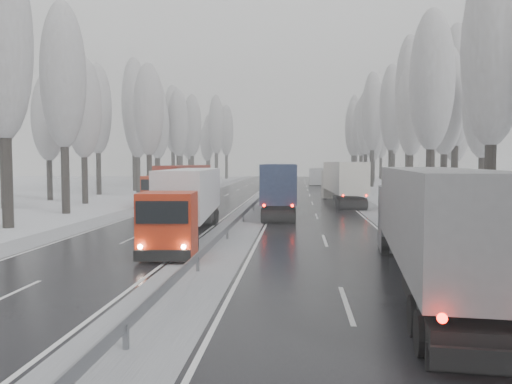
# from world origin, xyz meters

# --- Properties ---
(ground) EXTENTS (260.00, 260.00, 0.00)m
(ground) POSITION_xyz_m (0.00, 0.00, 0.00)
(ground) COLOR silver
(ground) RESTS_ON ground
(carriageway_right) EXTENTS (7.50, 200.00, 0.03)m
(carriageway_right) POSITION_xyz_m (5.25, 30.00, 0.01)
(carriageway_right) COLOR black
(carriageway_right) RESTS_ON ground
(carriageway_left) EXTENTS (7.50, 200.00, 0.03)m
(carriageway_left) POSITION_xyz_m (-5.25, 30.00, 0.01)
(carriageway_left) COLOR black
(carriageway_left) RESTS_ON ground
(median_slush) EXTENTS (3.00, 200.00, 0.04)m
(median_slush) POSITION_xyz_m (0.00, 30.00, 0.02)
(median_slush) COLOR #A1A3A9
(median_slush) RESTS_ON ground
(shoulder_right) EXTENTS (2.40, 200.00, 0.04)m
(shoulder_right) POSITION_xyz_m (10.20, 30.00, 0.02)
(shoulder_right) COLOR #A1A3A9
(shoulder_right) RESTS_ON ground
(shoulder_left) EXTENTS (2.40, 200.00, 0.04)m
(shoulder_left) POSITION_xyz_m (-10.20, 30.00, 0.02)
(shoulder_left) COLOR #A1A3A9
(shoulder_left) RESTS_ON ground
(median_guardrail) EXTENTS (0.12, 200.00, 0.76)m
(median_guardrail) POSITION_xyz_m (0.00, 29.99, 0.60)
(median_guardrail) COLOR slate
(median_guardrail) RESTS_ON ground
(tree_16) EXTENTS (3.60, 3.60, 16.53)m
(tree_16) POSITION_xyz_m (15.04, 15.67, 10.67)
(tree_16) COLOR black
(tree_16) RESTS_ON ground
(tree_18) EXTENTS (3.60, 3.60, 16.58)m
(tree_18) POSITION_xyz_m (14.51, 27.03, 10.70)
(tree_18) COLOR black
(tree_18) RESTS_ON ground
(tree_19) EXTENTS (3.60, 3.60, 14.57)m
(tree_19) POSITION_xyz_m (20.02, 31.03, 9.42)
(tree_19) COLOR black
(tree_19) RESTS_ON ground
(tree_20) EXTENTS (3.60, 3.60, 15.71)m
(tree_20) POSITION_xyz_m (17.90, 35.17, 10.14)
(tree_20) COLOR black
(tree_20) RESTS_ON ground
(tree_21) EXTENTS (3.60, 3.60, 18.62)m
(tree_21) POSITION_xyz_m (20.12, 39.17, 12.00)
(tree_21) COLOR black
(tree_21) RESTS_ON ground
(tree_22) EXTENTS (3.60, 3.60, 15.86)m
(tree_22) POSITION_xyz_m (17.02, 45.60, 10.24)
(tree_22) COLOR black
(tree_22) RESTS_ON ground
(tree_23) EXTENTS (3.60, 3.60, 13.55)m
(tree_23) POSITION_xyz_m (23.31, 49.60, 8.77)
(tree_23) COLOR black
(tree_23) RESTS_ON ground
(tree_24) EXTENTS (3.60, 3.60, 20.49)m
(tree_24) POSITION_xyz_m (17.90, 51.02, 13.19)
(tree_24) COLOR black
(tree_24) RESTS_ON ground
(tree_25) EXTENTS (3.60, 3.60, 19.44)m
(tree_25) POSITION_xyz_m (24.81, 55.02, 12.52)
(tree_25) COLOR black
(tree_25) RESTS_ON ground
(tree_26) EXTENTS (3.60, 3.60, 18.78)m
(tree_26) POSITION_xyz_m (17.56, 61.27, 12.10)
(tree_26) COLOR black
(tree_26) RESTS_ON ground
(tree_27) EXTENTS (3.60, 3.60, 17.62)m
(tree_27) POSITION_xyz_m (24.72, 65.27, 11.36)
(tree_27) COLOR black
(tree_27) RESTS_ON ground
(tree_28) EXTENTS (3.60, 3.60, 19.62)m
(tree_28) POSITION_xyz_m (16.34, 71.95, 12.64)
(tree_28) COLOR black
(tree_28) RESTS_ON ground
(tree_29) EXTENTS (3.60, 3.60, 18.11)m
(tree_29) POSITION_xyz_m (23.71, 75.95, 11.67)
(tree_29) COLOR black
(tree_29) RESTS_ON ground
(tree_30) EXTENTS (3.60, 3.60, 17.86)m
(tree_30) POSITION_xyz_m (16.56, 81.70, 11.52)
(tree_30) COLOR black
(tree_30) RESTS_ON ground
(tree_31) EXTENTS (3.60, 3.60, 18.58)m
(tree_31) POSITION_xyz_m (22.48, 85.70, 11.97)
(tree_31) COLOR black
(tree_31) RESTS_ON ground
(tree_32) EXTENTS (3.60, 3.60, 17.33)m
(tree_32) POSITION_xyz_m (16.63, 89.21, 11.18)
(tree_32) COLOR black
(tree_32) RESTS_ON ground
(tree_33) EXTENTS (3.60, 3.60, 14.33)m
(tree_33) POSITION_xyz_m (19.77, 93.21, 9.26)
(tree_33) COLOR black
(tree_33) RESTS_ON ground
(tree_34) EXTENTS (3.60, 3.60, 17.63)m
(tree_34) POSITION_xyz_m (15.73, 96.32, 11.37)
(tree_34) COLOR black
(tree_34) RESTS_ON ground
(tree_35) EXTENTS (3.60, 3.60, 18.25)m
(tree_35) POSITION_xyz_m (24.94, 100.32, 11.77)
(tree_35) COLOR black
(tree_35) RESTS_ON ground
(tree_36) EXTENTS (3.60, 3.60, 20.23)m
(tree_36) POSITION_xyz_m (17.04, 106.16, 13.02)
(tree_36) COLOR black
(tree_36) RESTS_ON ground
(tree_37) EXTENTS (3.60, 3.60, 16.37)m
(tree_37) POSITION_xyz_m (24.02, 110.16, 10.56)
(tree_37) COLOR black
(tree_37) RESTS_ON ground
(tree_38) EXTENTS (3.60, 3.60, 17.97)m
(tree_38) POSITION_xyz_m (18.73, 116.73, 11.59)
(tree_38) COLOR black
(tree_38) RESTS_ON ground
(tree_39) EXTENTS (3.60, 3.60, 16.19)m
(tree_39) POSITION_xyz_m (21.55, 120.73, 10.45)
(tree_39) COLOR black
(tree_39) RESTS_ON ground
(tree_56) EXTENTS (3.60, 3.60, 18.12)m
(tree_56) POSITION_xyz_m (-14.71, 15.70, 11.68)
(tree_56) COLOR black
(tree_56) RESTS_ON ground
(tree_58) EXTENTS (3.60, 3.60, 17.21)m
(tree_58) POSITION_xyz_m (-15.13, 24.57, 11.10)
(tree_58) COLOR black
(tree_58) RESTS_ON ground
(tree_59) EXTENTS (3.60, 3.60, 18.41)m
(tree_59) POSITION_xyz_m (-22.80, 28.57, 11.87)
(tree_59) COLOR black
(tree_59) RESTS_ON ground
(tree_60) EXTENTS (3.60, 3.60, 14.84)m
(tree_60) POSITION_xyz_m (-17.75, 34.20, 9.59)
(tree_60) COLOR black
(tree_60) RESTS_ON ground
(tree_61) EXTENTS (3.60, 3.60, 13.95)m
(tree_61) POSITION_xyz_m (-23.52, 38.20, 9.02)
(tree_61) COLOR black
(tree_61) RESTS_ON ground
(tree_62) EXTENTS (3.60, 3.60, 16.04)m
(tree_62) POSITION_xyz_m (-13.94, 43.73, 10.36)
(tree_62) COLOR black
(tree_62) RESTS_ON ground
(tree_63) EXTENTS (3.60, 3.60, 16.88)m
(tree_63) POSITION_xyz_m (-21.85, 47.73, 10.89)
(tree_63) COLOR black
(tree_63) RESTS_ON ground
(tree_64) EXTENTS (3.60, 3.60, 15.42)m
(tree_64) POSITION_xyz_m (-18.26, 52.71, 9.96)
(tree_64) COLOR black
(tree_64) RESTS_ON ground
(tree_65) EXTENTS (3.60, 3.60, 19.48)m
(tree_65) POSITION_xyz_m (-20.05, 56.71, 12.55)
(tree_65) COLOR black
(tree_65) RESTS_ON ground
(tree_66) EXTENTS (3.60, 3.60, 15.23)m
(tree_66) POSITION_xyz_m (-18.16, 62.35, 9.84)
(tree_66) COLOR black
(tree_66) RESTS_ON ground
(tree_67) EXTENTS (3.60, 3.60, 17.09)m
(tree_67) POSITION_xyz_m (-19.54, 66.35, 11.03)
(tree_67) COLOR black
(tree_67) RESTS_ON ground
(tree_68) EXTENTS (3.60, 3.60, 16.65)m
(tree_68) POSITION_xyz_m (-16.58, 69.11, 10.75)
(tree_68) COLOR black
(tree_68) RESTS_ON ground
(tree_69) EXTENTS (3.60, 3.60, 19.35)m
(tree_69) POSITION_xyz_m (-21.42, 73.11, 12.46)
(tree_69) COLOR black
(tree_69) RESTS_ON ground
(tree_70) EXTENTS (3.60, 3.60, 17.09)m
(tree_70) POSITION_xyz_m (-16.33, 79.19, 11.03)
(tree_70) COLOR black
(tree_70) RESTS_ON ground
(tree_71) EXTENTS (3.60, 3.60, 19.61)m
(tree_71) POSITION_xyz_m (-21.09, 83.19, 12.63)
(tree_71) COLOR black
(tree_71) RESTS_ON ground
(tree_72) EXTENTS (3.60, 3.60, 15.11)m
(tree_72) POSITION_xyz_m (-18.93, 88.54, 9.76)
(tree_72) COLOR black
(tree_72) RESTS_ON ground
(tree_73) EXTENTS (3.60, 3.60, 17.22)m
(tree_73) POSITION_xyz_m (-21.82, 92.54, 11.11)
(tree_73) COLOR black
(tree_73) RESTS_ON ground
(tree_74) EXTENTS (3.60, 3.60, 19.68)m
(tree_74) POSITION_xyz_m (-15.07, 99.33, 12.67)
(tree_74) COLOR black
(tree_74) RESTS_ON ground
(tree_75) EXTENTS (3.60, 3.60, 18.60)m
(tree_75) POSITION_xyz_m (-24.20, 103.33, 11.99)
(tree_75) COLOR black
(tree_75) RESTS_ON ground
(tree_76) EXTENTS (3.60, 3.60, 18.55)m
(tree_76) POSITION_xyz_m (-14.05, 108.72, 11.95)
(tree_76) COLOR black
(tree_76) RESTS_ON ground
(tree_77) EXTENTS (3.60, 3.60, 14.32)m
(tree_77) POSITION_xyz_m (-19.66, 112.72, 9.26)
(tree_77) COLOR black
(tree_77) RESTS_ON ground
(tree_78) EXTENTS (3.60, 3.60, 19.55)m
(tree_78) POSITION_xyz_m (-17.56, 115.31, 12.59)
(tree_78) COLOR black
(tree_78) RESTS_ON ground
(tree_79) EXTENTS (3.60, 3.60, 17.07)m
(tree_79) POSITION_xyz_m (-20.33, 119.31, 11.01)
(tree_79) COLOR black
(tree_79) RESTS_ON ground
(truck_grey_tarp) EXTENTS (3.98, 15.73, 4.00)m
(truck_grey_tarp) POSITION_xyz_m (8.19, 2.32, 2.34)
(truck_grey_tarp) COLOR #4E4F54
(truck_grey_tarp) RESTS_ON ground
(truck_blue_box) EXTENTS (2.89, 15.83, 4.04)m
(truck_blue_box) POSITION_xyz_m (2.30, 26.00, 2.36)
(truck_blue_box) COLOR navy
(truck_blue_box) RESTS_ON ground
(truck_cream_box) EXTENTS (3.41, 16.53, 4.21)m
(truck_cream_box) POSITION_xyz_m (8.20, 35.86, 2.46)
(truck_cream_box) COLOR #A7A494
(truck_cream_box) RESTS_ON ground
(box_truck_distant) EXTENTS (3.57, 8.59, 3.11)m
(box_truck_distant) POSITION_xyz_m (7.47, 76.67, 1.59)
(box_truck_distant) COLOR silver
(box_truck_distant) RESTS_ON ground
(truck_red_white) EXTENTS (3.48, 14.92, 3.80)m
(truck_red_white) POSITION_xyz_m (-2.31, 13.01, 2.22)
(truck_red_white) COLOR #B32309
(truck_red_white) RESTS_ON ground
(truck_red_red) EXTENTS (3.61, 15.19, 3.87)m
(truck_red_red) POSITION_xyz_m (-8.19, 35.86, 2.26)
(truck_red_red) COLOR #B9280A
(truck_red_red) RESTS_ON ground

